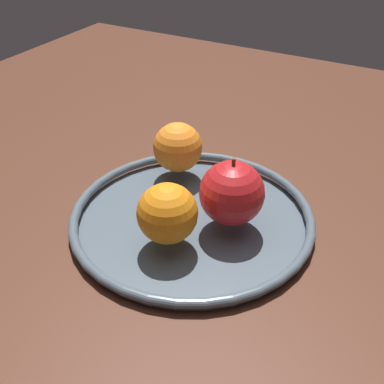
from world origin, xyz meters
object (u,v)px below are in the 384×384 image
object	(u,v)px
orange_back_right	(168,213)
fruit_bowl	(192,217)
apple	(232,193)
orange_front_left	(178,147)

from	to	relation	value
orange_back_right	fruit_bowl	bearing A→B (deg)	0.33
apple	orange_front_left	size ratio (longest dim) A/B	1.25
orange_back_right	orange_front_left	world-z (taller)	orange_back_right
orange_back_right	orange_front_left	bearing A→B (deg)	25.94
apple	orange_front_left	distance (cm)	13.83
orange_back_right	orange_front_left	size ratio (longest dim) A/B	1.02
orange_back_right	apple	bearing A→B (deg)	-36.31
fruit_bowl	orange_back_right	world-z (taller)	orange_back_right
fruit_bowl	apple	size ratio (longest dim) A/B	3.56
fruit_bowl	orange_back_right	bearing A→B (deg)	-179.67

